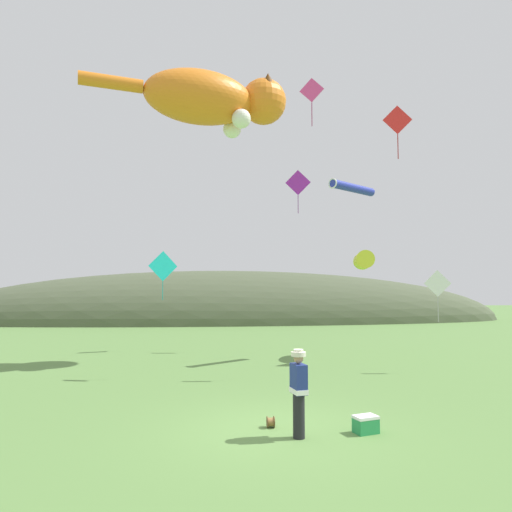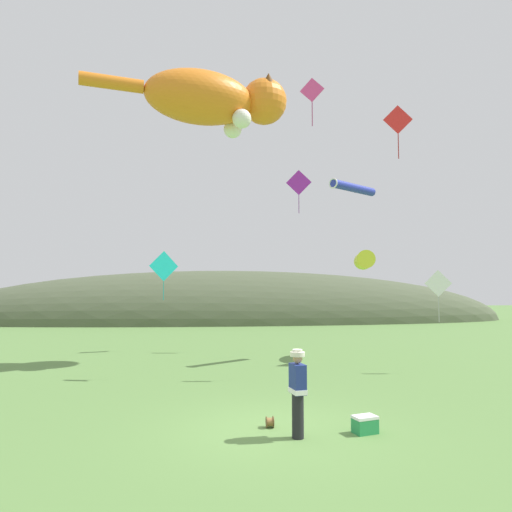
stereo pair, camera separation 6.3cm
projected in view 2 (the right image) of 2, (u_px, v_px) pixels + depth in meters
The scene contains 13 objects.
ground_plane at pixel (274, 431), 9.68m from camera, with size 120.00×120.00×0.00m, color #5B8442.
distant_hill_ridge at pixel (226, 321), 40.06m from camera, with size 50.39×11.04×8.88m.
festival_attendant at pixel (298, 390), 9.26m from camera, with size 0.34×0.46×1.77m.
kite_spool at pixel (270, 422), 9.90m from camera, with size 0.16×0.24×0.24m.
picnic_cooler at pixel (365, 424), 9.52m from camera, with size 0.56×0.45×0.36m.
kite_giant_cat at pixel (214, 100), 18.96m from camera, with size 8.31×3.41×2.57m.
kite_fish_windsock at pixel (364, 261), 19.63m from camera, with size 1.44×2.87×0.85m.
kite_tube_streamer at pixel (353, 188), 19.52m from camera, with size 2.47×1.92×0.44m.
kite_diamond_violet at pixel (299, 183), 22.36m from camera, with size 1.22×0.30×2.15m.
kite_diamond_teal at pixel (164, 266), 21.94m from camera, with size 1.32×0.66×2.36m.
kite_diamond_red at pixel (398, 120), 16.28m from camera, with size 1.04×0.19×1.95m.
kite_diamond_white at pixel (438, 284), 16.52m from camera, with size 0.96×0.20×1.87m.
kite_diamond_pink at pixel (312, 91), 16.65m from camera, with size 0.85×0.36×1.81m.
Camera 2 is at (-1.36, -9.82, 3.06)m, focal length 32.00 mm.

